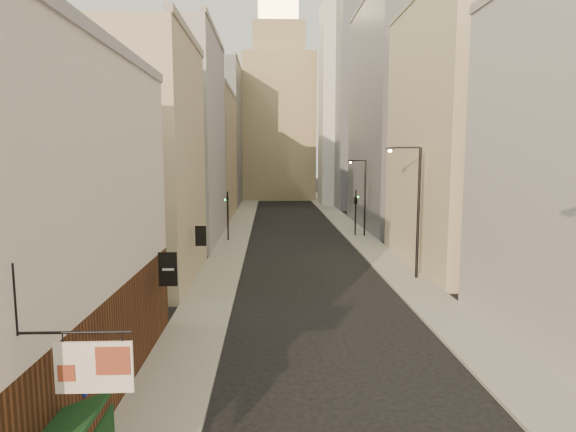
# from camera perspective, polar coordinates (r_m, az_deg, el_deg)

# --- Properties ---
(sidewalk_left) EXTENTS (3.00, 140.00, 0.15)m
(sidewalk_left) POSITION_cam_1_polar(r_m,az_deg,el_deg) (62.23, -5.51, -0.70)
(sidewalk_left) COLOR #9A988A
(sidewalk_left) RESTS_ON ground
(sidewalk_right) EXTENTS (3.00, 140.00, 0.15)m
(sidewalk_right) POSITION_cam_1_polar(r_m,az_deg,el_deg) (62.83, 6.41, -0.63)
(sidewalk_right) COLOR #9A988A
(sidewalk_right) RESTS_ON ground
(near_building_left) EXTENTS (8.30, 23.04, 12.30)m
(near_building_left) POSITION_cam_1_polar(r_m,az_deg,el_deg) (17.72, -29.44, -1.75)
(near_building_left) COLOR #512D18
(near_building_left) RESTS_ON ground
(left_bldg_beige) EXTENTS (8.00, 12.00, 16.00)m
(left_bldg_beige) POSITION_cam_1_polar(r_m,az_deg,el_deg) (33.82, -17.95, 5.96)
(left_bldg_beige) COLOR #B9AE8C
(left_bldg_beige) RESTS_ON ground
(left_bldg_grey) EXTENTS (8.00, 16.00, 20.00)m
(left_bldg_grey) POSITION_cam_1_polar(r_m,az_deg,el_deg) (49.43, -12.98, 8.69)
(left_bldg_grey) COLOR #99999E
(left_bldg_grey) RESTS_ON ground
(left_bldg_tan) EXTENTS (8.00, 18.00, 17.00)m
(left_bldg_tan) POSITION_cam_1_polar(r_m,az_deg,el_deg) (67.18, -10.07, 7.01)
(left_bldg_tan) COLOR #8F805E
(left_bldg_tan) RESTS_ON ground
(left_bldg_wingrid) EXTENTS (8.00, 20.00, 24.00)m
(left_bldg_wingrid) POSITION_cam_1_polar(r_m,az_deg,el_deg) (87.11, -8.31, 9.33)
(left_bldg_wingrid) COLOR gray
(left_bldg_wingrid) RESTS_ON ground
(right_bldg_beige) EXTENTS (8.00, 16.00, 20.00)m
(right_bldg_beige) POSITION_cam_1_polar(r_m,az_deg,el_deg) (39.50, 20.18, 8.89)
(right_bldg_beige) COLOR #B9AE8C
(right_bldg_beige) RESTS_ON ground
(right_bldg_wingrid) EXTENTS (8.00, 20.00, 26.00)m
(right_bldg_wingrid) POSITION_cam_1_polar(r_m,az_deg,el_deg) (58.66, 12.76, 11.35)
(right_bldg_wingrid) COLOR gray
(right_bldg_wingrid) RESTS_ON ground
(highrise) EXTENTS (21.00, 23.00, 51.20)m
(highrise) POSITION_cam_1_polar(r_m,az_deg,el_deg) (88.78, 12.06, 18.10)
(highrise) COLOR gray
(highrise) RESTS_ON ground
(clock_tower) EXTENTS (14.00, 14.00, 44.90)m
(clock_tower) POSITION_cam_1_polar(r_m,az_deg,el_deg) (99.00, -1.12, 12.39)
(clock_tower) COLOR #8F805E
(clock_tower) RESTS_ON ground
(white_tower) EXTENTS (8.00, 8.00, 41.50)m
(white_tower) POSITION_cam_1_polar(r_m,az_deg,el_deg) (86.13, 6.61, 13.80)
(white_tower) COLOR silver
(white_tower) RESTS_ON ground
(streetlamp_mid) EXTENTS (2.26, 1.08, 9.11)m
(streetlamp_mid) POSITION_cam_1_polar(r_m,az_deg,el_deg) (33.78, 14.82, 1.32)
(streetlamp_mid) COLOR black
(streetlamp_mid) RESTS_ON ground
(streetlamp_far) EXTENTS (2.04, 0.83, 8.09)m
(streetlamp_far) POSITION_cam_1_polar(r_m,az_deg,el_deg) (50.77, 8.92, 2.66)
(streetlamp_far) COLOR black
(streetlamp_far) RESTS_ON ground
(traffic_light_left) EXTENTS (0.58, 0.51, 5.00)m
(traffic_light_left) POSITION_cam_1_polar(r_m,az_deg,el_deg) (47.98, -7.17, 1.27)
(traffic_light_left) COLOR black
(traffic_light_left) RESTS_ON ground
(traffic_light_right) EXTENTS (0.78, 0.78, 5.00)m
(traffic_light_right) POSITION_cam_1_polar(r_m,az_deg,el_deg) (51.10, 8.03, 1.91)
(traffic_light_right) COLOR black
(traffic_light_right) RESTS_ON ground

